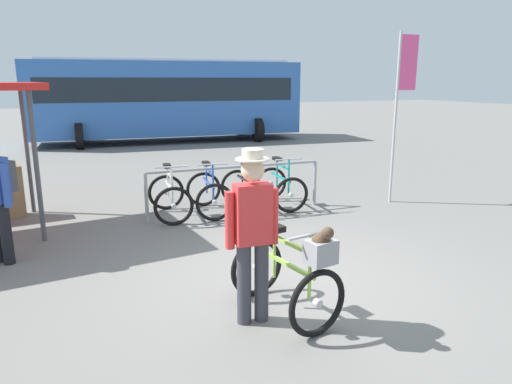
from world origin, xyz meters
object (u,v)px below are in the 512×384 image
Objects in this scene: racked_bike_teal at (281,187)px; person_with_featured_bike at (253,230)px; racked_bike_white at (170,197)px; racked_bike_black at (246,190)px; bus_distant at (168,96)px; featured_bicycle at (292,273)px; racked_bike_blue at (209,193)px; banner_flag at (403,86)px.

person_with_featured_bike is (-2.24, -3.78, 0.58)m from racked_bike_teal.
racked_bike_white is 2.10m from racked_bike_teal.
racked_bike_white is 1.05× the size of racked_bike_black.
bus_distant is at bearing 87.45° from racked_bike_teal.
racked_bike_black is 0.65× the size of person_with_featured_bike.
person_with_featured_bike is at bearing 162.26° from featured_bicycle.
racked_bike_blue is 4.00m from featured_bicycle.
person_with_featured_bike is at bearing -100.78° from bus_distant.
racked_bike_white is at bearing 176.83° from racked_bike_blue.
bus_distant is (2.34, 14.35, 1.25)m from featured_bicycle.
person_with_featured_bike is at bearing -120.72° from racked_bike_teal.
banner_flag is (4.12, 3.30, 1.74)m from featured_bicycle.
racked_bike_black is (0.70, -0.04, 0.00)m from racked_bike_blue.
bus_distant reaches higher than racked_bike_black.
racked_bike_teal is at bearing -3.17° from racked_bike_white.
racked_bike_blue is (0.70, -0.04, -0.00)m from racked_bike_white.
racked_bike_white is 1.00× the size of racked_bike_blue.
racked_bike_blue is at bearing 77.61° from person_with_featured_bike.
featured_bicycle is at bearing -17.74° from person_with_featured_bike.
person_with_featured_bike reaches higher than racked_bike_black.
racked_bike_blue is at bearing -3.17° from racked_bike_white.
bus_distant is at bearing 79.82° from racked_bike_blue.
bus_distant reaches higher than person_with_featured_bike.
racked_bike_black is at bearing 73.40° from featured_bicycle.
racked_bike_blue is 3.99m from person_with_featured_bike.
bus_distant is at bearing 83.62° from racked_bike_black.
person_with_featured_bike is (-0.15, -3.89, 0.58)m from racked_bike_white.
racked_bike_teal is 0.11× the size of bus_distant.
racked_bike_black is 3.54m from banner_flag.
racked_bike_blue is 10.63m from bus_distant.
featured_bicycle is 5.56m from banner_flag.
featured_bicycle is (0.22, -4.01, 0.12)m from racked_bike_white.
racked_bike_blue is 0.70m from racked_bike_black.
racked_bike_white is 0.70m from racked_bike_blue.
bus_distant reaches higher than racked_bike_blue.
person_with_featured_bike reaches higher than featured_bicycle.
racked_bike_black is at bearing -96.38° from bus_distant.
racked_bike_black is 0.11× the size of bus_distant.
racked_bike_blue is at bearing -100.18° from bus_distant.
racked_bike_teal is 4.43m from person_with_featured_bike.
featured_bicycle reaches higher than racked_bike_blue.
banner_flag is (2.25, -0.60, 1.86)m from racked_bike_teal.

